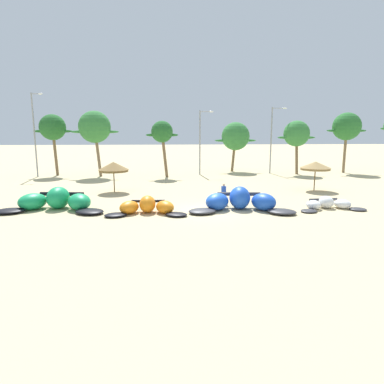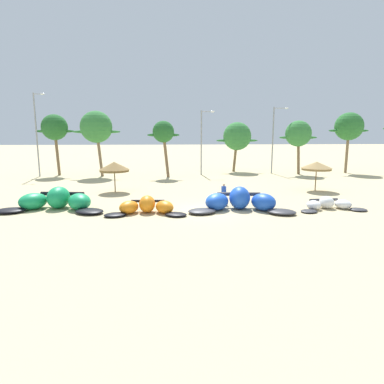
{
  "view_description": "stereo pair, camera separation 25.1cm",
  "coord_description": "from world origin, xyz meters",
  "px_view_note": "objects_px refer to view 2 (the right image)",
  "views": [
    {
      "loc": [
        -2.76,
        -23.39,
        5.54
      ],
      "look_at": [
        -0.84,
        2.0,
        1.0
      ],
      "focal_mm": 31.41,
      "sensor_mm": 36.0,
      "label": 1
    },
    {
      "loc": [
        -2.51,
        -23.41,
        5.54
      ],
      "look_at": [
        -0.84,
        2.0,
        1.0
      ],
      "focal_mm": 31.41,
      "sensor_mm": 36.0,
      "label": 2
    }
  ],
  "objects_px": {
    "beach_umbrella_middle": "(317,166)",
    "beach_umbrella_near_van": "(114,167)",
    "palm_right_of_gap": "(349,127)",
    "palm_left_of_gap": "(163,133)",
    "kite_left_of_center": "(240,201)",
    "palm_center_left": "(237,137)",
    "lamppost_west": "(37,131)",
    "palm_left": "(96,127)",
    "lamppost_west_center": "(203,139)",
    "palm_center_right": "(298,134)",
    "kite_center": "(328,204)",
    "kite_left": "(147,207)",
    "lamppost_east_center": "(274,136)",
    "person_near_kites": "(224,194)",
    "palm_leftmost": "(55,128)",
    "kite_far_left": "(56,201)"
  },
  "relations": [
    {
      "from": "kite_left",
      "to": "palm_center_left",
      "type": "relative_size",
      "value": 0.84
    },
    {
      "from": "lamppost_west",
      "to": "lamppost_west_center",
      "type": "distance_m",
      "value": 20.77
    },
    {
      "from": "palm_leftmost",
      "to": "lamppost_west",
      "type": "height_order",
      "value": "lamppost_west"
    },
    {
      "from": "palm_center_right",
      "to": "lamppost_west",
      "type": "relative_size",
      "value": 0.69
    },
    {
      "from": "kite_center",
      "to": "palm_center_right",
      "type": "bearing_deg",
      "value": 75.3
    },
    {
      "from": "kite_far_left",
      "to": "palm_center_right",
      "type": "relative_size",
      "value": 1.14
    },
    {
      "from": "kite_left",
      "to": "palm_center_right",
      "type": "bearing_deg",
      "value": 48.39
    },
    {
      "from": "person_near_kites",
      "to": "palm_leftmost",
      "type": "relative_size",
      "value": 0.21
    },
    {
      "from": "beach_umbrella_near_van",
      "to": "palm_center_right",
      "type": "height_order",
      "value": "palm_center_right"
    },
    {
      "from": "palm_left",
      "to": "lamppost_west_center",
      "type": "xyz_separation_m",
      "value": [
        13.41,
        0.83,
        -1.45
      ]
    },
    {
      "from": "palm_left",
      "to": "palm_center_left",
      "type": "relative_size",
      "value": 1.18
    },
    {
      "from": "beach_umbrella_middle",
      "to": "lamppost_east_center",
      "type": "xyz_separation_m",
      "value": [
        0.09,
        13.84,
        2.6
      ]
    },
    {
      "from": "beach_umbrella_middle",
      "to": "palm_right_of_gap",
      "type": "xyz_separation_m",
      "value": [
        10.33,
        13.77,
        3.87
      ]
    },
    {
      "from": "lamppost_west",
      "to": "beach_umbrella_middle",
      "type": "bearing_deg",
      "value": -22.41
    },
    {
      "from": "kite_left",
      "to": "kite_left_of_center",
      "type": "height_order",
      "value": "kite_left_of_center"
    },
    {
      "from": "kite_center",
      "to": "person_near_kites",
      "type": "bearing_deg",
      "value": 162.87
    },
    {
      "from": "kite_center",
      "to": "kite_left",
      "type": "bearing_deg",
      "value": -178.13
    },
    {
      "from": "person_near_kites",
      "to": "palm_left_of_gap",
      "type": "bearing_deg",
      "value": 106.67
    },
    {
      "from": "person_near_kites",
      "to": "lamppost_west_center",
      "type": "relative_size",
      "value": 0.19
    },
    {
      "from": "palm_center_left",
      "to": "palm_center_right",
      "type": "relative_size",
      "value": 0.98
    },
    {
      "from": "kite_left_of_center",
      "to": "lamppost_west",
      "type": "relative_size",
      "value": 0.76
    },
    {
      "from": "palm_right_of_gap",
      "to": "palm_left_of_gap",
      "type": "bearing_deg",
      "value": -173.51
    },
    {
      "from": "palm_right_of_gap",
      "to": "lamppost_west_center",
      "type": "xyz_separation_m",
      "value": [
        -19.99,
        -0.63,
        -1.57
      ]
    },
    {
      "from": "beach_umbrella_near_van",
      "to": "palm_left",
      "type": "height_order",
      "value": "palm_left"
    },
    {
      "from": "palm_right_of_gap",
      "to": "lamppost_east_center",
      "type": "bearing_deg",
      "value": 179.6
    },
    {
      "from": "palm_leftmost",
      "to": "palm_left_of_gap",
      "type": "bearing_deg",
      "value": -11.18
    },
    {
      "from": "beach_umbrella_middle",
      "to": "palm_center_left",
      "type": "bearing_deg",
      "value": 105.22
    },
    {
      "from": "palm_left_of_gap",
      "to": "kite_far_left",
      "type": "bearing_deg",
      "value": -113.3
    },
    {
      "from": "palm_center_left",
      "to": "palm_right_of_gap",
      "type": "bearing_deg",
      "value": -9.92
    },
    {
      "from": "lamppost_west",
      "to": "lamppost_east_center",
      "type": "xyz_separation_m",
      "value": [
        30.48,
        1.3,
        -0.67
      ]
    },
    {
      "from": "kite_center",
      "to": "lamppost_west",
      "type": "bearing_deg",
      "value": 144.03
    },
    {
      "from": "kite_far_left",
      "to": "beach_umbrella_middle",
      "type": "xyz_separation_m",
      "value": [
        22.22,
        6.54,
        1.77
      ]
    },
    {
      "from": "palm_left",
      "to": "palm_right_of_gap",
      "type": "distance_m",
      "value": 33.43
    },
    {
      "from": "beach_umbrella_middle",
      "to": "beach_umbrella_near_van",
      "type": "bearing_deg",
      "value": 178.39
    },
    {
      "from": "palm_center_left",
      "to": "palm_center_right",
      "type": "height_order",
      "value": "palm_center_right"
    },
    {
      "from": "beach_umbrella_near_van",
      "to": "palm_center_left",
      "type": "bearing_deg",
      "value": 47.16
    },
    {
      "from": "palm_center_right",
      "to": "kite_left_of_center",
      "type": "bearing_deg",
      "value": -120.31
    },
    {
      "from": "person_near_kites",
      "to": "lamppost_east_center",
      "type": "distance_m",
      "value": 22.11
    },
    {
      "from": "beach_umbrella_middle",
      "to": "lamppost_west_center",
      "type": "height_order",
      "value": "lamppost_west_center"
    },
    {
      "from": "kite_center",
      "to": "palm_left_of_gap",
      "type": "xyz_separation_m",
      "value": [
        -12.27,
        18.68,
        5.14
      ]
    },
    {
      "from": "beach_umbrella_middle",
      "to": "kite_left",
      "type": "bearing_deg",
      "value": -152.25
    },
    {
      "from": "palm_leftmost",
      "to": "palm_center_left",
      "type": "xyz_separation_m",
      "value": [
        24.16,
        2.68,
        -1.14
      ]
    },
    {
      "from": "palm_left_of_gap",
      "to": "palm_right_of_gap",
      "type": "relative_size",
      "value": 0.85
    },
    {
      "from": "kite_left",
      "to": "palm_left",
      "type": "distance_m",
      "value": 22.55
    },
    {
      "from": "lamppost_west",
      "to": "lamppost_east_center",
      "type": "bearing_deg",
      "value": 2.45
    },
    {
      "from": "kite_left",
      "to": "palm_leftmost",
      "type": "relative_size",
      "value": 0.75
    },
    {
      "from": "palm_center_left",
      "to": "lamppost_west",
      "type": "distance_m",
      "value": 26.23
    },
    {
      "from": "palm_left_of_gap",
      "to": "kite_left_of_center",
      "type": "bearing_deg",
      "value": -72.74
    },
    {
      "from": "beach_umbrella_near_van",
      "to": "person_near_kites",
      "type": "relative_size",
      "value": 1.75
    },
    {
      "from": "kite_center",
      "to": "lamppost_west_center",
      "type": "bearing_deg",
      "value": 109.09
    }
  ]
}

